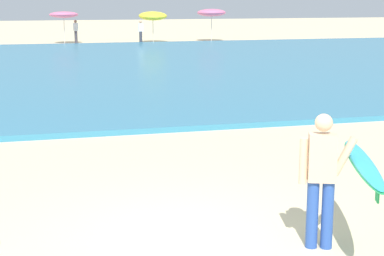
{
  "coord_description": "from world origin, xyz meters",
  "views": [
    {
      "loc": [
        -1.87,
        -7.62,
        3.12
      ],
      "look_at": [
        0.6,
        1.69,
        1.1
      ],
      "focal_mm": 58.6,
      "sensor_mm": 36.0,
      "label": 1
    }
  ],
  "objects": [
    {
      "name": "ground_plane",
      "position": [
        0.0,
        0.0,
        0.0
      ],
      "size": [
        160.0,
        160.0,
        0.0
      ],
      "primitive_type": "plane",
      "color": "beige"
    },
    {
      "name": "sea",
      "position": [
        0.0,
        20.35,
        0.07
      ],
      "size": [
        120.0,
        28.0,
        0.14
      ],
      "primitive_type": "cube",
      "color": "teal",
      "rests_on": "ground"
    },
    {
      "name": "surfer_with_board",
      "position": [
        1.81,
        -0.89,
        1.02
      ],
      "size": [
        1.29,
        2.42,
        1.73
      ],
      "color": "#284CA3",
      "rests_on": "ground"
    },
    {
      "name": "beach_umbrella_2",
      "position": [
        0.74,
        35.67,
        1.95
      ],
      "size": [
        1.93,
        1.94,
        2.2
      ],
      "color": "beige",
      "rests_on": "ground"
    },
    {
      "name": "beach_umbrella_3",
      "position": [
        6.71,
        35.11,
        1.84
      ],
      "size": [
        1.95,
        1.98,
        2.2
      ],
      "color": "beige",
      "rests_on": "ground"
    },
    {
      "name": "beach_umbrella_4",
      "position": [
        10.95,
        35.3,
        2.03
      ],
      "size": [
        2.02,
        2.03,
        2.31
      ],
      "color": "beige",
      "rests_on": "ground"
    },
    {
      "name": "beachgoer_near_row_left",
      "position": [
        1.53,
        36.04,
        0.84
      ],
      "size": [
        0.32,
        0.2,
        1.58
      ],
      "color": "#383842",
      "rests_on": "ground"
    },
    {
      "name": "beachgoer_near_row_mid",
      "position": [
        5.71,
        34.41,
        0.84
      ],
      "size": [
        0.32,
        0.2,
        1.58
      ],
      "color": "#383842",
      "rests_on": "ground"
    }
  ]
}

